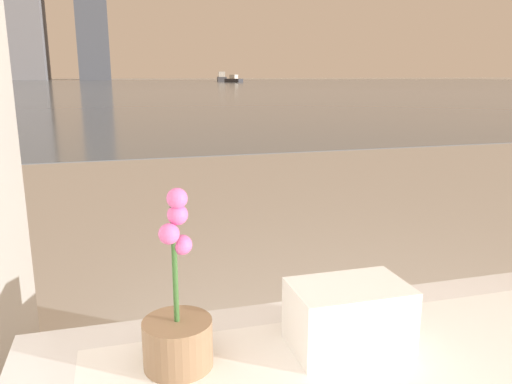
{
  "coord_description": "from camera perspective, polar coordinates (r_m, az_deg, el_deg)",
  "views": [
    {
      "loc": [
        -0.6,
        -0.21,
        1.19
      ],
      "look_at": [
        0.06,
        2.14,
        0.61
      ],
      "focal_mm": 35.0,
      "sensor_mm": 36.0,
      "label": 1
    }
  ],
  "objects": [
    {
      "name": "potted_orchid",
      "position": [
        1.18,
        -8.94,
        -15.21
      ],
      "size": [
        0.16,
        0.16,
        0.42
      ],
      "color": "#8C6B4C",
      "rests_on": "bathtub"
    },
    {
      "name": "skyline_tower_2",
      "position": [
        119.01,
        -18.29,
        19.11
      ],
      "size": [
        6.4,
        11.67,
        29.04
      ],
      "color": "#4C515B",
      "rests_on": "ground_plane"
    },
    {
      "name": "harbor_water",
      "position": [
        62.23,
        -15.51,
        11.75
      ],
      "size": [
        180.0,
        110.0,
        0.01
      ],
      "color": "slate",
      "rests_on": "ground_plane"
    },
    {
      "name": "harbor_boat_0",
      "position": [
        86.7,
        -3.94,
        12.87
      ],
      "size": [
        2.13,
        4.45,
        1.6
      ],
      "color": "#4C4C51",
      "rests_on": "harbor_water"
    },
    {
      "name": "towel_stack",
      "position": [
        1.26,
        10.51,
        -13.74
      ],
      "size": [
        0.28,
        0.18,
        0.16
      ],
      "color": "white",
      "rests_on": "bathtub"
    },
    {
      "name": "harbor_boat_3",
      "position": [
        77.23,
        -2.56,
        12.72
      ],
      "size": [
        2.45,
        3.07,
        1.12
      ],
      "color": "#2D2D33",
      "rests_on": "harbor_water"
    }
  ]
}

